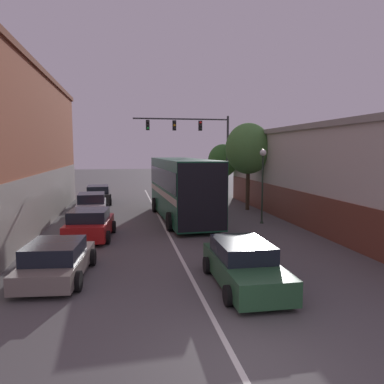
# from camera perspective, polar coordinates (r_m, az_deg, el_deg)

# --- Properties ---
(ground_plane) EXTENTS (160.00, 160.00, 0.00)m
(ground_plane) POSITION_cam_1_polar(r_m,az_deg,el_deg) (8.14, 7.33, -25.30)
(ground_plane) COLOR #565454
(lane_center_line) EXTENTS (0.14, 39.64, 0.01)m
(lane_center_line) POSITION_cam_1_polar(r_m,az_deg,el_deg) (20.96, -4.17, -5.37)
(lane_center_line) COLOR silver
(lane_center_line) RESTS_ON ground_plane
(building_right_storefront) EXTENTS (8.16, 25.05, 5.68)m
(building_right_storefront) POSITION_cam_1_polar(r_m,az_deg,el_deg) (24.19, 23.82, 2.75)
(building_right_storefront) COLOR beige
(building_right_storefront) RESTS_ON ground_plane
(bus) EXTENTS (3.28, 10.19, 3.73)m
(bus) POSITION_cam_1_polar(r_m,az_deg,el_deg) (22.99, -1.48, 0.94)
(bus) COLOR #145133
(bus) RESTS_ON ground_plane
(hatchback_foreground) EXTENTS (2.03, 4.50, 1.38)m
(hatchback_foreground) POSITION_cam_1_polar(r_m,az_deg,el_deg) (12.15, 7.90, -10.96)
(hatchback_foreground) COLOR #285633
(hatchback_foreground) RESTS_ON ground_plane
(parked_car_left_near) EXTENTS (2.41, 3.98, 1.45)m
(parked_car_left_near) POSITION_cam_1_polar(r_m,az_deg,el_deg) (18.78, -15.32, -4.83)
(parked_car_left_near) COLOR red
(parked_car_left_near) RESTS_ON ground_plane
(parked_car_left_mid) EXTENTS (2.21, 4.50, 1.46)m
(parked_car_left_mid) POSITION_cam_1_polar(r_m,az_deg,el_deg) (31.00, -14.11, -0.44)
(parked_car_left_mid) COLOR black
(parked_car_left_mid) RESTS_ON ground_plane
(parked_car_left_far) EXTENTS (2.37, 4.28, 1.27)m
(parked_car_left_far) POSITION_cam_1_polar(r_m,az_deg,el_deg) (13.44, -19.98, -9.82)
(parked_car_left_far) COLOR slate
(parked_car_left_far) RESTS_ON ground_plane
(parked_car_left_distant) EXTENTS (2.17, 4.24, 1.50)m
(parked_car_left_distant) POSITION_cam_1_polar(r_m,az_deg,el_deg) (25.31, -15.02, -1.93)
(parked_car_left_distant) COLOR silver
(parked_car_left_distant) RESTS_ON ground_plane
(traffic_signal_gantry) EXTENTS (7.84, 0.36, 7.07)m
(traffic_signal_gantry) POSITION_cam_1_polar(r_m,az_deg,el_deg) (30.82, 0.95, 8.18)
(traffic_signal_gantry) COLOR #333338
(traffic_signal_gantry) RESTS_ON ground_plane
(street_lamp) EXTENTS (0.38, 0.38, 4.32)m
(street_lamp) POSITION_cam_1_polar(r_m,az_deg,el_deg) (22.07, 10.72, 2.63)
(street_lamp) COLOR #233323
(street_lamp) RESTS_ON ground_plane
(street_tree_near) EXTENTS (3.27, 2.94, 6.19)m
(street_tree_near) POSITION_cam_1_polar(r_m,az_deg,el_deg) (26.96, 8.58, 6.53)
(street_tree_near) COLOR #3D2D1E
(street_tree_near) RESTS_ON ground_plane
(street_tree_far) EXTENTS (2.62, 2.36, 4.80)m
(street_tree_far) POSITION_cam_1_polar(r_m,az_deg,el_deg) (33.11, 4.72, 4.77)
(street_tree_far) COLOR #4C3823
(street_tree_far) RESTS_ON ground_plane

